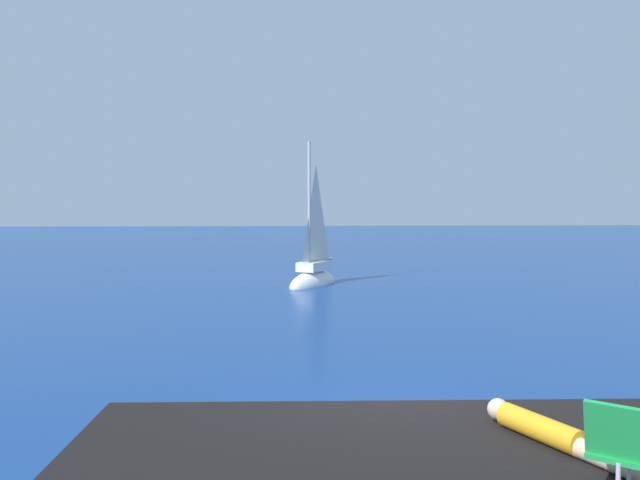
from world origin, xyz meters
TOP-DOWN VIEW (x-y plane):
  - ground_plane at (0.00, 0.00)m, footprint 160.00×160.00m
  - boulder_seaward at (2.20, -1.04)m, footprint 1.13×1.08m
  - boulder_inland at (0.14, -0.87)m, footprint 1.61×1.50m
  - sailboat_near at (-0.21, 15.88)m, footprint 2.54×3.27m
  - person_sunbather at (1.12, -2.45)m, footprint 0.88×1.65m
  - beach_chair at (1.17, -3.57)m, footprint 0.75×0.76m

SIDE VIEW (x-z plane):
  - ground_plane at x=0.00m, z-range 0.00..0.00m
  - boulder_seaward at x=2.20m, z-range -0.29..0.29m
  - boulder_inland at x=0.14m, z-range -0.47..0.47m
  - sailboat_near at x=-0.21m, z-range -2.68..3.33m
  - person_sunbather at x=1.12m, z-range 0.87..1.12m
  - beach_chair at x=1.17m, z-range 0.92..1.72m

